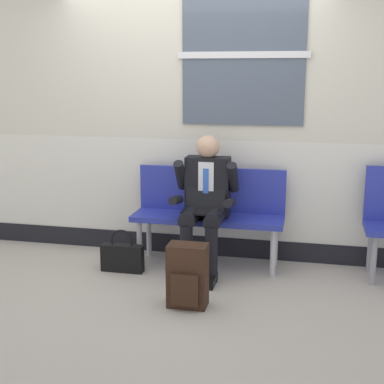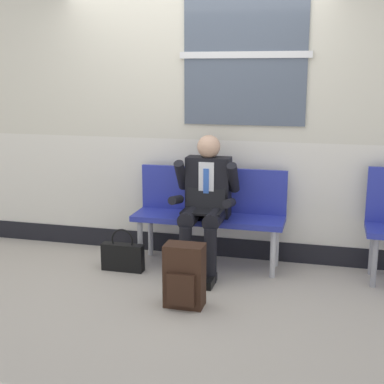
{
  "view_description": "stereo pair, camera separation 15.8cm",
  "coord_description": "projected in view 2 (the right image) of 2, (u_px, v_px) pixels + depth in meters",
  "views": [
    {
      "loc": [
        1.11,
        -4.48,
        1.79
      ],
      "look_at": [
        0.1,
        0.03,
        0.75
      ],
      "focal_mm": 50.19,
      "sensor_mm": 36.0,
      "label": 1
    },
    {
      "loc": [
        1.26,
        -4.45,
        1.79
      ],
      "look_at": [
        0.1,
        0.03,
        0.75
      ],
      "focal_mm": 50.19,
      "sensor_mm": 36.0,
      "label": 2
    }
  ],
  "objects": [
    {
      "name": "person_seated",
      "position": [
        205.0,
        201.0,
        4.81
      ],
      "size": [
        0.57,
        0.7,
        1.24
      ],
      "color": "black",
      "rests_on": "ground"
    },
    {
      "name": "station_wall",
      "position": [
        196.0,
        118.0,
        5.15
      ],
      "size": [
        6.42,
        0.16,
        2.72
      ],
      "color": "beige",
      "rests_on": "ground"
    },
    {
      "name": "handbag",
      "position": [
        123.0,
        256.0,
        4.91
      ],
      "size": [
        0.39,
        0.1,
        0.4
      ],
      "color": "black",
      "rests_on": "ground"
    },
    {
      "name": "ground_plane",
      "position": [
        180.0,
        272.0,
        4.9
      ],
      "size": [
        18.0,
        18.0,
        0.0
      ],
      "primitive_type": "plane",
      "color": "#B2A899"
    },
    {
      "name": "backpack",
      "position": [
        184.0,
        276.0,
        4.14
      ],
      "size": [
        0.3,
        0.22,
        0.5
      ],
      "color": "#331E14",
      "rests_on": "ground"
    },
    {
      "name": "bench_with_person",
      "position": [
        210.0,
        208.0,
        5.02
      ],
      "size": [
        1.4,
        0.42,
        0.91
      ],
      "color": "#28339E",
      "rests_on": "ground"
    }
  ]
}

